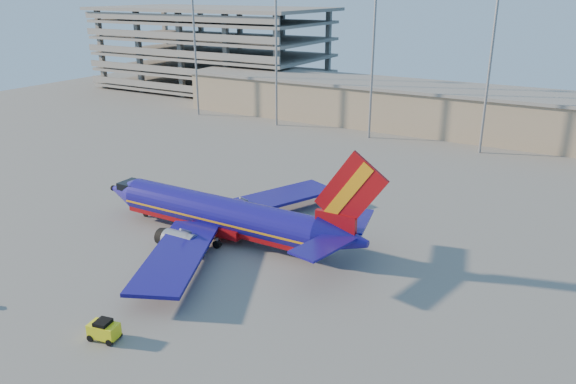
% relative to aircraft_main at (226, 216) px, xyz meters
% --- Properties ---
extents(ground, '(220.00, 220.00, 0.00)m').
position_rel_aircraft_main_xyz_m(ground, '(1.60, 3.17, -2.59)').
color(ground, slate).
rests_on(ground, ground).
extents(terminal_building, '(122.00, 16.00, 8.50)m').
position_rel_aircraft_main_xyz_m(terminal_building, '(11.60, 61.17, 1.72)').
color(terminal_building, gray).
rests_on(terminal_building, ground).
extents(parking_garage, '(62.00, 32.00, 21.40)m').
position_rel_aircraft_main_xyz_m(parking_garage, '(-60.40, 77.22, 9.14)').
color(parking_garage, slate).
rests_on(parking_garage, ground).
extents(light_mast_row, '(101.60, 1.60, 28.65)m').
position_rel_aircraft_main_xyz_m(light_mast_row, '(6.60, 49.17, 14.96)').
color(light_mast_row, gray).
rests_on(light_mast_row, ground).
extents(aircraft_main, '(35.80, 34.50, 12.14)m').
position_rel_aircraft_main_xyz_m(aircraft_main, '(0.00, 0.00, 0.00)').
color(aircraft_main, navy).
rests_on(aircraft_main, ground).
extents(baggage_tug, '(2.57, 1.83, 1.69)m').
position_rel_aircraft_main_xyz_m(baggage_tug, '(3.06, -20.49, -1.71)').
color(baggage_tug, yellow).
rests_on(baggage_tug, ground).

